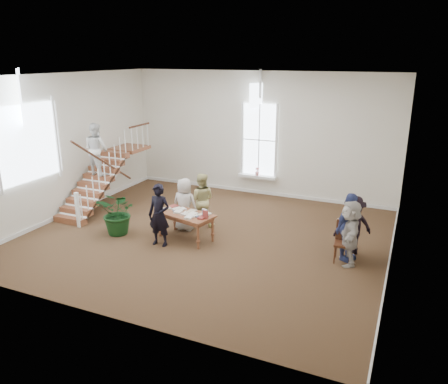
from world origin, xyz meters
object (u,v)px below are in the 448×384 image
at_px(library_table, 186,216).
at_px(woman_cluster_b, 353,225).
at_px(person_yellow, 201,200).
at_px(woman_cluster_a, 348,227).
at_px(police_officer, 159,215).
at_px(side_chair, 344,239).
at_px(floor_plant, 119,213).
at_px(woman_cluster_c, 350,233).
at_px(elderly_woman, 185,204).

relative_size(library_table, woman_cluster_b, 1.14).
height_order(person_yellow, woman_cluster_a, woman_cluster_a).
xyz_separation_m(police_officer, woman_cluster_a, (4.83, 1.13, 0.02)).
bearing_deg(police_officer, woman_cluster_a, 11.27).
height_order(woman_cluster_a, woman_cluster_b, woman_cluster_a).
xyz_separation_m(police_officer, side_chair, (4.77, 1.05, -0.28)).
height_order(woman_cluster_b, floor_plant, woman_cluster_b).
height_order(woman_cluster_c, side_chair, woman_cluster_c).
xyz_separation_m(library_table, woman_cluster_c, (4.44, 0.28, 0.14)).
distance_m(woman_cluster_a, side_chair, 0.32).
relative_size(police_officer, woman_cluster_a, 0.98).
xyz_separation_m(woman_cluster_b, woman_cluster_c, (0.00, -0.65, 0.04)).
xyz_separation_m(elderly_woman, side_chair, (4.67, -0.20, -0.21)).
bearing_deg(elderly_woman, library_table, 118.30).
relative_size(library_table, floor_plant, 1.36).
xyz_separation_m(person_yellow, woman_cluster_a, (4.43, -0.62, 0.06)).
distance_m(police_officer, elderly_woman, 1.26).
height_order(floor_plant, side_chair, floor_plant).
distance_m(police_officer, woman_cluster_b, 5.15).
xyz_separation_m(person_yellow, floor_plant, (-1.89, -1.56, -0.17)).
bearing_deg(floor_plant, woman_cluster_b, 12.25).
xyz_separation_m(police_officer, woman_cluster_b, (4.90, 1.58, -0.08)).
relative_size(elderly_woman, person_yellow, 0.96).
distance_m(elderly_woman, woman_cluster_c, 4.81).
distance_m(person_yellow, side_chair, 4.43).
bearing_deg(library_table, side_chair, 19.08).
bearing_deg(woman_cluster_b, library_table, -20.83).
height_order(woman_cluster_c, floor_plant, woman_cluster_c).
bearing_deg(police_officer, floor_plant, 170.82).
distance_m(library_table, police_officer, 0.82).
height_order(police_officer, woman_cluster_a, woman_cluster_a).
height_order(person_yellow, woman_cluster_c, woman_cluster_c).
xyz_separation_m(police_officer, person_yellow, (0.40, 1.75, -0.04)).
bearing_deg(side_chair, floor_plant, -175.74).
bearing_deg(person_yellow, library_table, 76.78).
xyz_separation_m(library_table, floor_plant, (-1.95, -0.46, -0.03)).
bearing_deg(police_officer, woman_cluster_c, 8.85).
distance_m(library_table, side_chair, 4.32).
bearing_deg(woman_cluster_b, person_yellow, -34.84).
distance_m(woman_cluster_c, side_chair, 0.30).
relative_size(woman_cluster_b, side_chair, 1.50).
bearing_deg(library_table, woman_cluster_a, 19.96).
xyz_separation_m(library_table, side_chair, (4.30, 0.41, -0.11)).
bearing_deg(woman_cluster_b, elderly_woman, -28.75).
bearing_deg(elderly_woman, police_officer, 82.47).
height_order(police_officer, side_chair, police_officer).
xyz_separation_m(woman_cluster_a, woman_cluster_b, (0.07, 0.45, -0.10)).
bearing_deg(floor_plant, person_yellow, 39.53).
distance_m(woman_cluster_b, woman_cluster_c, 0.65).
xyz_separation_m(elderly_woman, woman_cluster_b, (4.80, 0.33, -0.01)).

